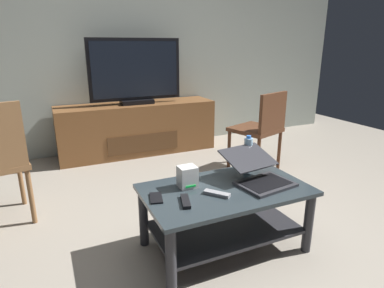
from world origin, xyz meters
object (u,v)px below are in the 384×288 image
cell_phone (156,198)px  tv_remote (186,201)px  television (136,73)px  router_box (187,177)px  media_cabinet (138,128)px  dining_chair (262,126)px  soundbar_remote (217,194)px  coffee_table (225,207)px  laptop (258,173)px  water_bottle_near (248,153)px

cell_phone → tv_remote: (0.14, -0.12, 0.01)m
television → tv_remote: bearing=-98.6°
router_box → cell_phone: router_box is taller
media_cabinet → dining_chair: (1.01, -1.13, 0.18)m
router_box → cell_phone: 0.25m
router_box → soundbar_remote: 0.22m
coffee_table → laptop: bearing=-0.4°
television → cell_phone: bearing=-102.6°
dining_chair → cell_phone: size_ratio=6.02×
media_cabinet → tv_remote: media_cabinet is taller
laptop → router_box: 0.47m
water_bottle_near → laptop: bearing=-107.9°
dining_chair → laptop: bearing=-127.1°
router_box → dining_chair: bearing=36.9°
cell_phone → water_bottle_near: bearing=28.3°
laptop → soundbar_remote: (-0.34, -0.07, -0.05)m
water_bottle_near → tv_remote: water_bottle_near is taller
cell_phone → media_cabinet: bearing=91.4°
soundbar_remote → coffee_table: bearing=-5.2°
dining_chair → laptop: size_ratio=1.81×
laptop → water_bottle_near: water_bottle_near is taller
laptop → television: bearing=95.6°
coffee_table → dining_chair: dining_chair is taller
dining_chair → coffee_table: bearing=-134.6°
water_bottle_near → soundbar_remote: bearing=-144.1°
water_bottle_near → tv_remote: size_ratio=1.53×
television → water_bottle_near: (0.29, -1.93, -0.43)m
soundbar_remote → cell_phone: bearing=123.6°
water_bottle_near → soundbar_remote: 0.53m
television → laptop: size_ratio=2.33×
laptop → tv_remote: size_ratio=2.91×
coffee_table → dining_chair: (1.04, 1.06, 0.19)m
laptop → cell_phone: 0.69m
router_box → water_bottle_near: (0.53, 0.12, 0.05)m
television → soundbar_remote: size_ratio=6.77×
coffee_table → dining_chair: size_ratio=1.23×
dining_chair → router_box: size_ratio=6.15×
laptop → soundbar_remote: size_ratio=2.91×
dining_chair → laptop: (-0.80, -1.06, 0.01)m
television → dining_chair: (1.01, -1.11, -0.50)m
router_box → tv_remote: size_ratio=0.86×
media_cabinet → tv_remote: size_ratio=11.76×
router_box → water_bottle_near: 0.55m
media_cabinet → soundbar_remote: 2.26m
media_cabinet → tv_remote: 2.30m
router_box → laptop: bearing=-14.5°
television → media_cabinet: bearing=90.0°
cell_phone → dining_chair: bearing=48.3°
router_box → water_bottle_near: water_bottle_near is taller
coffee_table → laptop: 0.31m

